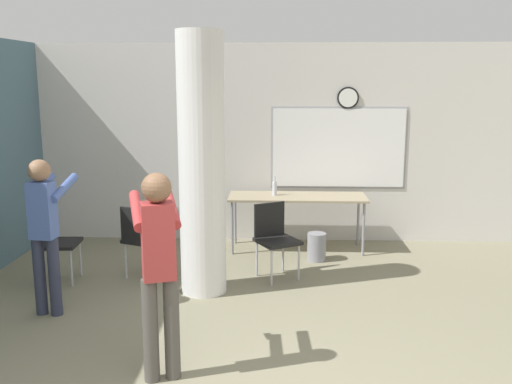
{
  "coord_description": "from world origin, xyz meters",
  "views": [
    {
      "loc": [
        -0.03,
        -3.05,
        2.3
      ],
      "look_at": [
        -0.25,
        2.59,
        1.18
      ],
      "focal_mm": 40.0,
      "sensor_mm": 36.0,
      "label": 1
    }
  ],
  "objects_px": {
    "chair_by_left_wall": "(52,238)",
    "person_watching_back": "(45,225)",
    "chair_near_pillar": "(143,236)",
    "person_playing_front": "(158,260)",
    "chair_table_front": "(275,235)",
    "folding_table": "(297,199)",
    "bottle_on_table": "(275,188)"
  },
  "relations": [
    {
      "from": "folding_table",
      "to": "chair_table_front",
      "type": "relative_size",
      "value": 2.13
    },
    {
      "from": "bottle_on_table",
      "to": "chair_by_left_wall",
      "type": "distance_m",
      "value": 2.92
    },
    {
      "from": "bottle_on_table",
      "to": "chair_by_left_wall",
      "type": "relative_size",
      "value": 0.3
    },
    {
      "from": "folding_table",
      "to": "chair_table_front",
      "type": "xyz_separation_m",
      "value": [
        -0.3,
        -1.12,
        -0.19
      ]
    },
    {
      "from": "chair_table_front",
      "to": "chair_near_pillar",
      "type": "relative_size",
      "value": 1.0
    },
    {
      "from": "chair_table_front",
      "to": "person_playing_front",
      "type": "height_order",
      "value": "person_playing_front"
    },
    {
      "from": "bottle_on_table",
      "to": "chair_by_left_wall",
      "type": "height_order",
      "value": "bottle_on_table"
    },
    {
      "from": "chair_near_pillar",
      "to": "person_watching_back",
      "type": "xyz_separation_m",
      "value": [
        -0.69,
        -1.07,
        0.41
      ]
    },
    {
      "from": "folding_table",
      "to": "chair_by_left_wall",
      "type": "bearing_deg",
      "value": -154.2
    },
    {
      "from": "chair_near_pillar",
      "to": "person_watching_back",
      "type": "relative_size",
      "value": 0.56
    },
    {
      "from": "chair_table_front",
      "to": "chair_by_left_wall",
      "type": "distance_m",
      "value": 2.56
    },
    {
      "from": "chair_by_left_wall",
      "to": "person_watching_back",
      "type": "relative_size",
      "value": 0.56
    },
    {
      "from": "person_watching_back",
      "to": "chair_near_pillar",
      "type": "bearing_deg",
      "value": 57.15
    },
    {
      "from": "chair_table_front",
      "to": "chair_near_pillar",
      "type": "height_order",
      "value": "same"
    },
    {
      "from": "chair_near_pillar",
      "to": "person_playing_front",
      "type": "xyz_separation_m",
      "value": [
        0.67,
        -2.27,
        0.45
      ]
    },
    {
      "from": "bottle_on_table",
      "to": "chair_table_front",
      "type": "relative_size",
      "value": 0.3
    },
    {
      "from": "person_playing_front",
      "to": "chair_by_left_wall",
      "type": "bearing_deg",
      "value": 128.62
    },
    {
      "from": "chair_near_pillar",
      "to": "person_playing_front",
      "type": "height_order",
      "value": "person_playing_front"
    },
    {
      "from": "person_watching_back",
      "to": "chair_by_left_wall",
      "type": "bearing_deg",
      "value": 109.13
    },
    {
      "from": "chair_near_pillar",
      "to": "person_playing_front",
      "type": "distance_m",
      "value": 2.41
    },
    {
      "from": "bottle_on_table",
      "to": "chair_by_left_wall",
      "type": "bearing_deg",
      "value": -151.03
    },
    {
      "from": "chair_near_pillar",
      "to": "person_watching_back",
      "type": "distance_m",
      "value": 1.34
    },
    {
      "from": "chair_table_front",
      "to": "person_playing_front",
      "type": "relative_size",
      "value": 0.53
    },
    {
      "from": "folding_table",
      "to": "chair_table_front",
      "type": "distance_m",
      "value": 1.17
    },
    {
      "from": "folding_table",
      "to": "person_watching_back",
      "type": "xyz_separation_m",
      "value": [
        -2.53,
        -2.3,
        0.22
      ]
    },
    {
      "from": "person_playing_front",
      "to": "bottle_on_table",
      "type": "bearing_deg",
      "value": 76.44
    },
    {
      "from": "folding_table",
      "to": "bottle_on_table",
      "type": "xyz_separation_m",
      "value": [
        -0.31,
        0.03,
        0.15
      ]
    },
    {
      "from": "person_playing_front",
      "to": "chair_near_pillar",
      "type": "bearing_deg",
      "value": 106.57
    },
    {
      "from": "bottle_on_table",
      "to": "folding_table",
      "type": "bearing_deg",
      "value": -5.23
    },
    {
      "from": "folding_table",
      "to": "chair_near_pillar",
      "type": "relative_size",
      "value": 2.13
    },
    {
      "from": "person_playing_front",
      "to": "chair_table_front",
      "type": "bearing_deg",
      "value": 70.05
    },
    {
      "from": "chair_table_front",
      "to": "person_watching_back",
      "type": "xyz_separation_m",
      "value": [
        -2.23,
        -1.18,
        0.41
      ]
    }
  ]
}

